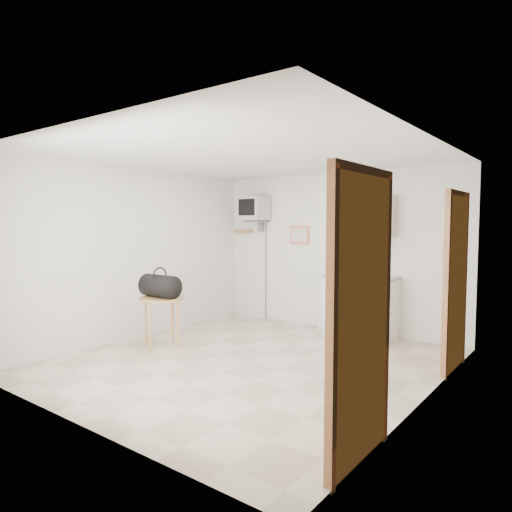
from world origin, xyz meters
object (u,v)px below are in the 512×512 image
Objects in this scene: crt_television at (254,210)px; water_bottle at (369,377)px; round_table at (162,304)px; duffel_bag at (160,286)px.

crt_television is 4.09m from water_bottle.
duffel_bag is at bearing -165.13° from round_table.
duffel_bag is at bearing -176.83° from water_bottle.
duffel_bag is (-0.02, -0.01, 0.25)m from round_table.
crt_television reaches higher than round_table.
duffel_bag is at bearing -87.53° from crt_television.
water_bottle is (2.94, 0.16, -0.70)m from duffel_bag.
crt_television is 3.12× the size of round_table.
round_table is 0.25m from duffel_bag.
water_bottle is (2.92, 0.16, -0.44)m from round_table.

